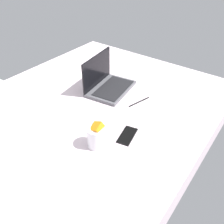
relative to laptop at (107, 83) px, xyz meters
The scene contains 5 objects.
bed_mattress 29.93cm from the laptop, behind, with size 180.00×140.00×18.00cm, color silver.
laptop is the anchor object (origin of this frame).
snack_cup 54.01cm from the laptop, 147.93° to the right, with size 9.00×9.00×14.22cm.
cell_phone 48.69cm from the laptop, 129.92° to the right, with size 6.80×14.00×0.80cm, color black.
charger_cable 26.06cm from the laptop, 91.34° to the right, with size 17.00×0.60×0.60cm, color black.
Camera 1 is at (-82.03, -82.67, 102.21)cm, focal length 37.69 mm.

